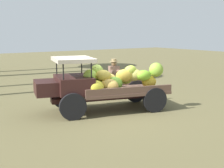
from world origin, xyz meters
TOP-DOWN VIEW (x-y plane):
  - ground_plane at (0.00, 0.00)m, footprint 60.00×60.00m
  - truck at (0.19, -0.04)m, footprint 4.66×2.67m
  - farmer at (-1.31, -1.33)m, footprint 0.53×0.49m

SIDE VIEW (x-z plane):
  - ground_plane at x=0.00m, z-range 0.00..0.00m
  - farmer at x=-1.31m, z-range 0.11..1.75m
  - truck at x=0.19m, z-range 0.02..1.88m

